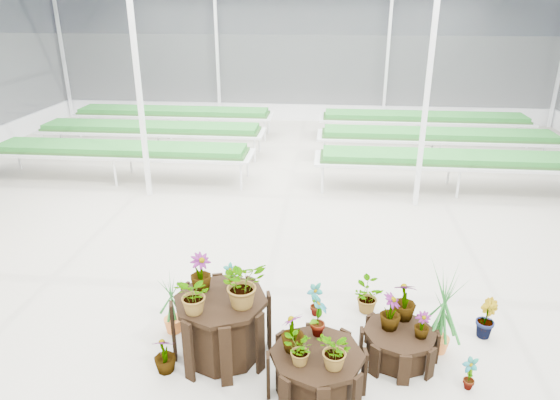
{
  "coord_description": "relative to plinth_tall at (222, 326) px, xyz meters",
  "views": [
    {
      "loc": [
        1.04,
        -6.36,
        4.2
      ],
      "look_at": [
        0.34,
        0.79,
        1.3
      ],
      "focal_mm": 32.0,
      "sensor_mm": 36.0,
      "label": 1
    }
  ],
  "objects": [
    {
      "name": "ground_plane",
      "position": [
        0.19,
        1.27,
        -0.41
      ],
      "size": [
        24.0,
        24.0,
        0.0
      ],
      "primitive_type": "plane",
      "color": "gray",
      "rests_on": "ground"
    },
    {
      "name": "steel_frame",
      "position": [
        0.19,
        1.27,
        1.84
      ],
      "size": [
        18.0,
        24.0,
        4.5
      ],
      "primitive_type": null,
      "color": "silver",
      "rests_on": "ground"
    },
    {
      "name": "nursery_plants",
      "position": [
        1.01,
        0.08,
        0.21
      ],
      "size": [
        4.5,
        3.1,
        1.4
      ],
      "color": "#226B27",
      "rests_on": "ground"
    },
    {
      "name": "plinth_low",
      "position": [
        2.2,
        0.1,
        -0.2
      ],
      "size": [
        0.94,
        0.94,
        0.42
      ],
      "primitive_type": "cylinder",
      "rotation": [
        0.0,
        0.0,
        0.02
      ],
      "color": "black",
      "rests_on": "ground"
    },
    {
      "name": "greenhouse_shell",
      "position": [
        0.19,
        1.27,
        1.84
      ],
      "size": [
        18.0,
        24.0,
        4.5
      ],
      "primitive_type": null,
      "color": "white",
      "rests_on": "ground"
    },
    {
      "name": "plinth_tall",
      "position": [
        0.0,
        0.0,
        0.0
      ],
      "size": [
        1.48,
        1.48,
        0.81
      ],
      "primitive_type": "cylinder",
      "rotation": [
        0.0,
        0.0,
        0.28
      ],
      "color": "black",
      "rests_on": "ground"
    },
    {
      "name": "plinth_mid",
      "position": [
        1.2,
        -0.6,
        -0.12
      ],
      "size": [
        1.24,
        1.24,
        0.57
      ],
      "primitive_type": "cylinder",
      "rotation": [
        0.0,
        0.0,
        0.15
      ],
      "color": "black",
      "rests_on": "ground"
    },
    {
      "name": "nursery_benches",
      "position": [
        0.19,
        8.47,
        0.01
      ],
      "size": [
        16.0,
        7.0,
        0.84
      ],
      "primitive_type": null,
      "color": "silver",
      "rests_on": "ground"
    }
  ]
}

